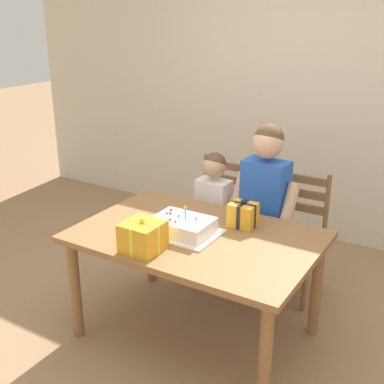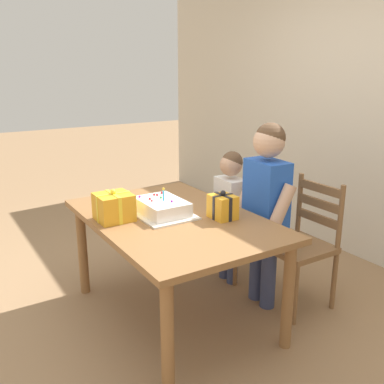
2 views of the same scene
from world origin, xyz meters
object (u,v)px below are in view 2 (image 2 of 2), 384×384
at_px(dining_table, 173,230).
at_px(child_younger, 230,204).
at_px(gift_box_red_large, 223,207).
at_px(chair_left, 245,218).
at_px(chair_right, 302,243).
at_px(gift_box_beside_cake, 114,207).
at_px(birthday_cake, 162,208).
at_px(child_older, 266,198).

relative_size(dining_table, child_younger, 1.39).
distance_m(dining_table, gift_box_red_large, 0.36).
relative_size(dining_table, gift_box_red_large, 7.85).
relative_size(chair_left, chair_right, 1.00).
relative_size(gift_box_beside_cake, child_younger, 0.21).
distance_m(birthday_cake, child_younger, 0.71).
height_order(dining_table, gift_box_red_large, gift_box_red_large).
relative_size(gift_box_beside_cake, chair_left, 0.24).
xyz_separation_m(gift_box_beside_cake, child_younger, (-0.08, 0.99, -0.17)).
xyz_separation_m(chair_left, child_older, (0.50, -0.23, 0.34)).
relative_size(birthday_cake, gift_box_red_large, 2.33).
relative_size(chair_left, child_older, 0.70).
distance_m(child_older, child_younger, 0.44).
xyz_separation_m(birthday_cake, gift_box_beside_cake, (-0.07, -0.30, 0.04)).
bearing_deg(chair_right, gift_box_beside_cake, -111.32).
relative_size(chair_left, child_younger, 0.86).
distance_m(dining_table, chair_right, 0.94).
bearing_deg(birthday_cake, dining_table, 29.13).
distance_m(dining_table, child_older, 0.68).
bearing_deg(dining_table, chair_left, 110.46).
xyz_separation_m(dining_table, gift_box_red_large, (0.19, 0.26, 0.17)).
height_order(chair_left, child_older, child_older).
xyz_separation_m(dining_table, chair_left, (-0.32, 0.87, -0.18)).
height_order(chair_left, chair_right, same).
xyz_separation_m(gift_box_red_large, gift_box_beside_cake, (-0.34, -0.61, 0.01)).
bearing_deg(gift_box_red_large, child_older, 91.94).
distance_m(chair_right, child_older, 0.43).
distance_m(gift_box_red_large, gift_box_beside_cake, 0.70).
height_order(dining_table, gift_box_beside_cake, gift_box_beside_cake).
distance_m(gift_box_beside_cake, chair_right, 1.35).
relative_size(chair_right, child_younger, 0.86).
bearing_deg(dining_table, gift_box_beside_cake, -113.40).
bearing_deg(dining_table, birthday_cake, -150.87).
distance_m(gift_box_red_large, chair_right, 0.71).
bearing_deg(dining_table, child_younger, 110.00).
xyz_separation_m(dining_table, birthday_cake, (-0.08, -0.04, 0.14)).
relative_size(gift_box_red_large, gift_box_beside_cake, 0.85).
xyz_separation_m(chair_left, chair_right, (0.65, 0.00, 0.00)).
relative_size(birthday_cake, chair_left, 0.48).
relative_size(birthday_cake, child_younger, 0.41).
height_order(gift_box_red_large, chair_right, same).
relative_size(dining_table, gift_box_beside_cake, 6.65).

